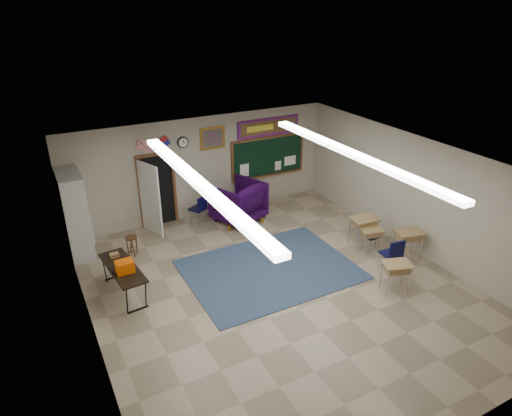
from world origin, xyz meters
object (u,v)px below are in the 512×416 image
student_desk_front_right (363,230)px  wooden_stool (132,246)px  folding_table (124,279)px  wingback_armchair (238,202)px  student_desk_front_left (371,239)px

student_desk_front_right → wooden_stool: (-5.53, 2.38, -0.18)m
wooden_stool → folding_table: bearing=-109.6°
wingback_armchair → student_desk_front_right: wingback_armchair is taller
wingback_armchair → wooden_stool: 3.36m
wingback_armchair → wooden_stool: (-3.30, -0.56, -0.32)m
student_desk_front_right → wooden_stool: 6.02m
student_desk_front_right → wingback_armchair: bearing=134.0°
student_desk_front_left → student_desk_front_right: 0.38m
wingback_armchair → student_desk_front_right: size_ratio=1.60×
wingback_armchair → student_desk_front_right: (2.23, -2.94, -0.14)m
wingback_armchair → folding_table: wingback_armchair is taller
wingback_armchair → student_desk_front_right: bearing=104.8°
student_desk_front_left → wooden_stool: bearing=167.5°
wingback_armchair → wooden_stool: bearing=-12.7°
wingback_armchair → wooden_stool: size_ratio=2.47×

